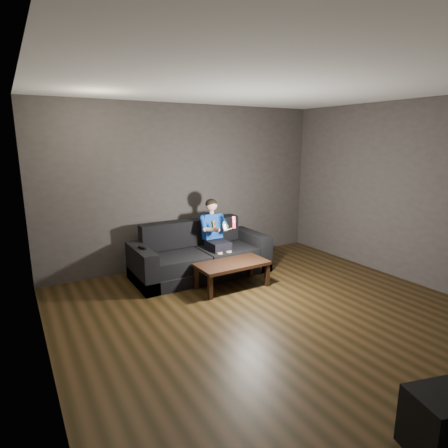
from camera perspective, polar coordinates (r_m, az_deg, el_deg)
floor at (r=4.75m, az=8.10°, el=-13.90°), size 5.00×5.00×0.00m
back_wall at (r=6.44m, az=-5.44°, el=5.82°), size 5.00×0.04×2.70m
left_wall at (r=3.40m, az=-26.41°, el=-1.73°), size 0.04×5.00×2.70m
right_wall at (r=6.19m, az=27.09°, el=4.20°), size 0.04×5.00×2.70m
ceiling at (r=4.29m, az=9.30°, el=20.34°), size 5.00×5.00×0.02m
sofa at (r=6.02m, az=-3.66°, el=-5.18°), size 2.15×0.93×0.83m
child at (r=5.96m, az=-1.38°, el=-0.96°), size 0.45×0.55×1.11m
wii_remote_red at (r=5.60m, az=1.49°, el=0.27°), size 0.06×0.08×0.18m
nunchuk_white at (r=5.53m, az=0.05°, el=-0.30°), size 0.07×0.09×0.14m
wii_remote_black at (r=5.51m, az=-12.38°, el=-3.58°), size 0.07×0.17×0.03m
coffee_table at (r=5.46m, az=1.25°, el=-6.39°), size 1.06×0.54×0.38m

